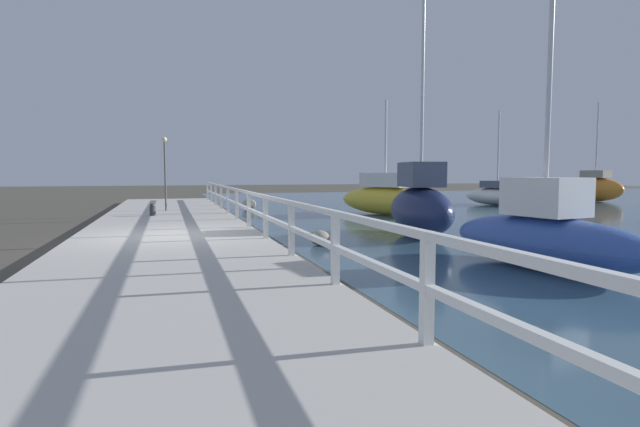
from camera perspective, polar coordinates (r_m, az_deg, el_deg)
The scene contains 12 objects.
ground_plane at distance 12.67m, azimuth -16.80°, elevation -3.38°, with size 120.00×120.00×0.00m, color #4C473D.
dock_walkway at distance 12.65m, azimuth -16.81°, elevation -2.89°, with size 4.46×36.00×0.22m.
railing at distance 12.76m, azimuth -7.27°, elevation 0.90°, with size 0.10×32.50×1.00m.
boulder_water_edge at distance 23.78m, azimuth -8.12°, elevation 1.04°, with size 0.67×0.60×0.50m.
boulder_downstream at distance 11.94m, azimuth -0.02°, elevation -2.80°, with size 0.48×0.43×0.36m.
mooring_bollard at distance 18.57m, azimuth -18.59°, elevation 0.44°, with size 0.21×0.21×0.44m.
dock_lamp at distance 20.84m, azimuth -17.31°, elevation 5.60°, with size 0.20×0.20×2.93m.
sailboat_blue at distance 9.92m, azimuth 24.21°, elevation -2.23°, with size 1.97×4.33×5.37m.
sailboat_white at distance 28.33m, azimuth 19.58°, elevation 2.00°, with size 2.73×4.14×4.98m.
sailboat_orange at distance 34.81m, azimuth 28.91°, elevation 2.58°, with size 1.95×3.70×5.97m.
sailboat_navy at distance 14.03m, azimuth 11.42°, elevation 0.84°, with size 1.83×3.61×6.43m.
sailboat_yellow at distance 20.74m, azimuth 7.46°, elevation 1.79°, with size 2.98×5.11×4.69m.
Camera 1 is at (-0.02, -12.55, 1.73)m, focal length 28.00 mm.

